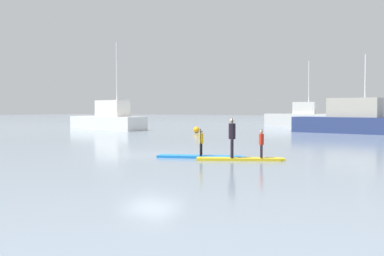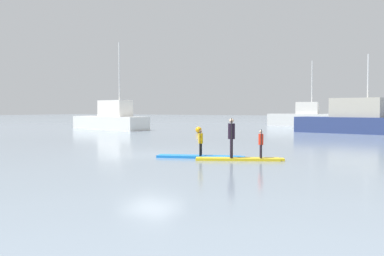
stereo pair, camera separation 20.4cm
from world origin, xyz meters
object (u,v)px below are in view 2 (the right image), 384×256
paddler_adult (231,135)px  fishing_boat_green_midground (355,120)px  paddleboard_far (240,159)px  mooring_buoy_mid (199,130)px  paddler_child_front (261,142)px  motor_boat_small_navy (304,118)px  paddler_child_solo (201,141)px  paddleboard_near (200,157)px  fishing_boat_white_large (111,119)px

paddler_adult → fishing_boat_green_midground: (0.51, 23.28, 0.09)m
paddleboard_far → mooring_buoy_mid: bearing=123.9°
paddleboard_far → paddler_child_front: (0.76, 0.36, 0.67)m
fishing_boat_green_midground → motor_boat_small_navy: motor_boat_small_navy is taller
paddler_child_solo → mooring_buoy_mid: 19.74m
paddleboard_far → motor_boat_small_navy: (-8.36, 37.54, 0.95)m
paddleboard_near → motor_boat_small_navy: bearing=99.9°
paddler_child_front → mooring_buoy_mid: 20.79m
fishing_boat_white_large → paddleboard_far: bearing=-39.4°
fishing_boat_green_midground → motor_boat_small_navy: (-8.58, 14.41, -0.09)m
paddleboard_near → paddler_child_solo: (0.02, -0.01, 0.65)m
paddleboard_near → mooring_buoy_mid: (-9.74, 17.15, 0.21)m
paddler_child_solo → fishing_boat_green_midground: (1.99, 23.15, 0.40)m
paddler_child_solo → paddler_child_front: (2.52, 0.39, 0.02)m
paddler_child_solo → paddleboard_far: bearing=0.8°
paddleboard_far → mooring_buoy_mid: mooring_buoy_mid is taller
paddler_adult → motor_boat_small_navy: bearing=102.1°
paddler_child_front → mooring_buoy_mid: paddler_child_front is taller
paddleboard_near → fishing_boat_white_large: (-20.56, 18.38, 0.96)m
paddler_child_front → mooring_buoy_mid: size_ratio=2.18×
paddleboard_near → paddler_child_solo: 0.65m
paddleboard_far → fishing_boat_white_large: (-22.34, 18.36, 0.96)m
fishing_boat_white_large → fishing_boat_green_midground: 23.06m
paddleboard_near → motor_boat_small_navy: (-6.58, 37.56, 0.95)m
paddler_adult → paddler_child_solo: bearing=175.2°
paddler_adult → fishing_boat_green_midground: size_ratio=0.16×
paddler_child_solo → motor_boat_small_navy: 38.14m
paddleboard_far → paddler_adult: bearing=-152.5°
paddleboard_near → paddler_child_front: paddler_child_front is taller
paddleboard_far → paddler_child_solo: bearing=-179.2°
paddler_child_solo → mooring_buoy_mid: (-9.76, 17.16, -0.43)m
paddler_child_front → mooring_buoy_mid: bearing=126.2°
paddleboard_far → motor_boat_small_navy: motor_boat_small_navy is taller
paddler_adult → mooring_buoy_mid: (-11.24, 17.28, -0.74)m
fishing_boat_white_large → fishing_boat_green_midground: (22.56, 4.77, 0.08)m
paddler_child_solo → motor_boat_small_navy: size_ratio=0.13×
fishing_boat_white_large → motor_boat_small_navy: (13.98, 19.18, -0.01)m
fishing_boat_green_midground → paddler_child_front: bearing=-88.6°
paddler_child_front → fishing_boat_white_large: size_ratio=0.11×
paddler_child_solo → paddler_child_front: size_ratio=0.98×
paddleboard_far → fishing_boat_green_midground: 23.15m
mooring_buoy_mid → paddleboard_far: bearing=-56.1°
fishing_boat_white_large → paddler_child_front: bearing=-37.9°
fishing_boat_white_large → mooring_buoy_mid: bearing=-6.5°
paddleboard_near → paddler_child_solo: paddler_child_solo is taller
paddler_adult → paddler_child_front: 1.20m
paddler_child_solo → paddler_adult: paddler_adult is taller
paddler_child_solo → mooring_buoy_mid: paddler_child_solo is taller
fishing_boat_white_large → paddleboard_near: bearing=-41.8°
paddleboard_near → paddler_child_front: 2.65m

